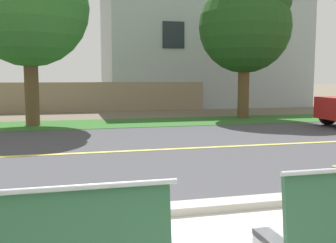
{
  "coord_description": "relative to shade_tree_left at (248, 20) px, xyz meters",
  "views": [
    {
      "loc": [
        -1.03,
        -2.13,
        1.65
      ],
      "look_at": [
        0.38,
        3.45,
        1.0
      ],
      "focal_mm": 42.41,
      "sensor_mm": 36.0,
      "label": 1
    }
  ],
  "objects": [
    {
      "name": "ground_plane",
      "position": [
        -5.87,
        -4.41,
        -3.86
      ],
      "size": [
        140.0,
        140.0,
        0.0
      ],
      "primitive_type": "plane",
      "color": "#665B4C"
    },
    {
      "name": "curb_edge",
      "position": [
        -5.87,
        -10.06,
        -3.8
      ],
      "size": [
        44.0,
        0.3,
        0.11
      ],
      "primitive_type": "cube",
      "color": "#ADA89E",
      "rests_on": "ground_plane"
    },
    {
      "name": "street_asphalt",
      "position": [
        -5.87,
        -5.91,
        -3.85
      ],
      "size": [
        52.0,
        8.0,
        0.01
      ],
      "primitive_type": "cube",
      "color": "#424247",
      "rests_on": "ground_plane"
    },
    {
      "name": "road_centre_line",
      "position": [
        -5.87,
        -5.91,
        -3.85
      ],
      "size": [
        48.0,
        0.14,
        0.01
      ],
      "primitive_type": "cube",
      "color": "#E0CC4C",
      "rests_on": "ground_plane"
    },
    {
      "name": "far_verge_grass",
      "position": [
        -5.87,
        -0.53,
        -3.85
      ],
      "size": [
        48.0,
        2.8,
        0.02
      ],
      "primitive_type": "cube",
      "color": "#2D6026",
      "rests_on": "ground_plane"
    },
    {
      "name": "shade_tree_left",
      "position": [
        0.0,
        0.0,
        0.0
      ],
      "size": [
        3.6,
        3.6,
        5.94
      ],
      "color": "brown",
      "rests_on": "ground_plane"
    },
    {
      "name": "garden_wall",
      "position": [
        -6.82,
        4.61,
        -3.16
      ],
      "size": [
        13.0,
        0.36,
        1.4
      ],
      "primitive_type": "cube",
      "color": "gray",
      "rests_on": "ground_plane"
    },
    {
      "name": "house_across_street",
      "position": [
        0.67,
        7.81,
        -0.15
      ],
      "size": [
        11.86,
        6.91,
        7.32
      ],
      "color": "#A3ADB2",
      "rests_on": "ground_plane"
    }
  ]
}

